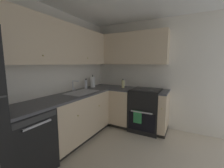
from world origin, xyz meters
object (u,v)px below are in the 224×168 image
dishwasher (24,143)px  soap_bottle (86,84)px  oven_range (146,109)px  paper_towel_roll (93,82)px  oil_bottle (123,84)px

dishwasher → soap_bottle: bearing=6.6°
oven_range → paper_towel_roll: paper_towel_roll is taller
dishwasher → soap_bottle: soap_bottle is taller
soap_bottle → oven_range: bearing=-68.3°
paper_towel_roll → oil_bottle: paper_towel_roll is taller
oven_range → oil_bottle: bearing=91.9°
dishwasher → oil_bottle: oil_bottle is taller
soap_bottle → oil_bottle: bearing=-55.9°
paper_towel_roll → dishwasher: bearing=-174.8°
oven_range → soap_bottle: size_ratio=4.71×
oven_range → soap_bottle: (-0.49, 1.25, 0.54)m
dishwasher → oven_range: (2.04, -1.07, 0.02)m
dishwasher → oven_range: bearing=-27.5°
dishwasher → oil_bottle: size_ratio=4.19×
dishwasher → soap_bottle: size_ratio=3.88×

